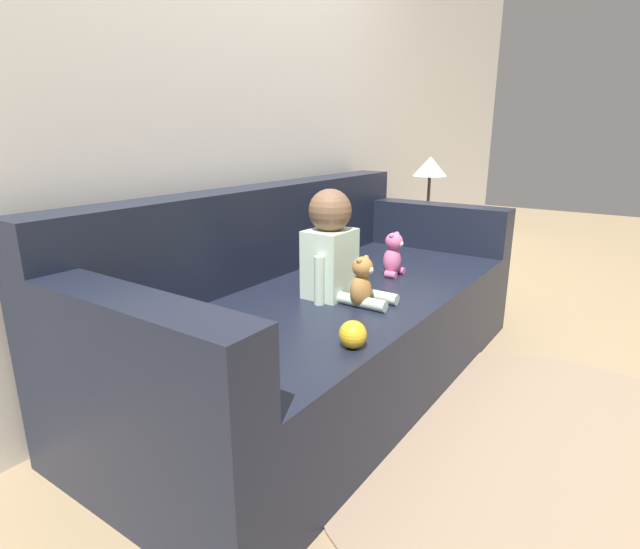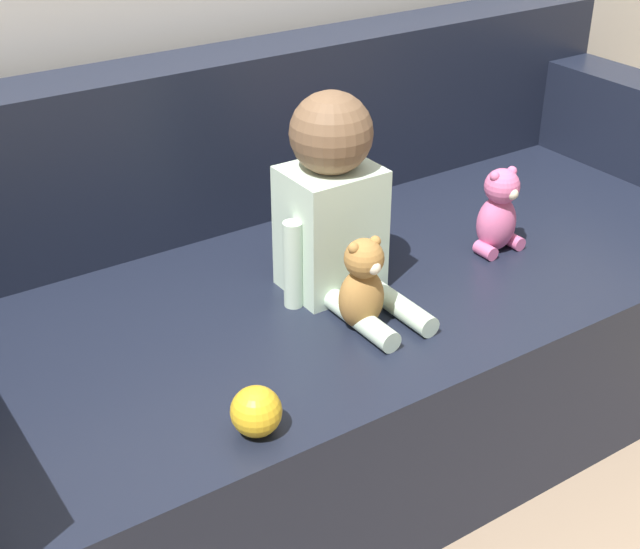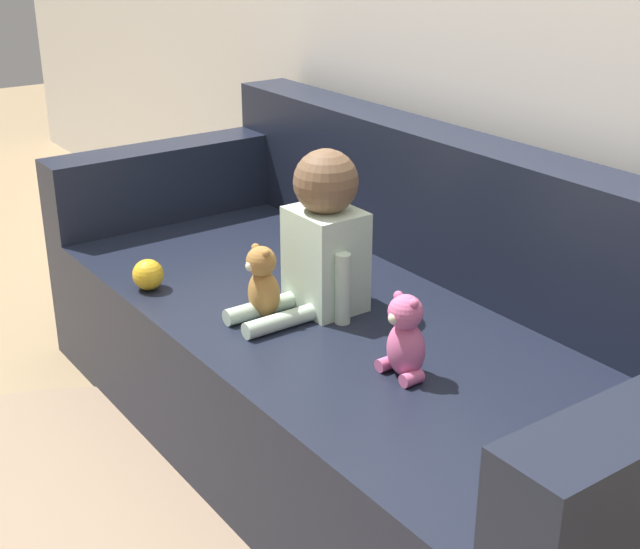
# 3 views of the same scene
# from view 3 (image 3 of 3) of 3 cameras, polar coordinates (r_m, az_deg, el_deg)

# --- Properties ---
(ground_plane) EXTENTS (12.00, 12.00, 0.00)m
(ground_plane) POSITION_cam_3_polar(r_m,az_deg,el_deg) (2.62, 2.22, -11.00)
(ground_plane) COLOR #9E8460
(couch) EXTENTS (2.17, 0.96, 0.85)m
(couch) POSITION_cam_3_polar(r_m,az_deg,el_deg) (2.50, 3.33, -4.82)
(couch) COLOR black
(couch) RESTS_ON ground_plane
(person_baby) EXTENTS (0.26, 0.37, 0.44)m
(person_baby) POSITION_cam_3_polar(r_m,az_deg,el_deg) (2.36, 0.15, 2.37)
(person_baby) COLOR silver
(person_baby) RESTS_ON couch
(teddy_bear_brown) EXTENTS (0.10, 0.09, 0.20)m
(teddy_bear_brown) POSITION_cam_3_polar(r_m,az_deg,el_deg) (2.34, -3.68, -0.50)
(teddy_bear_brown) COLOR #AD7A3D
(teddy_bear_brown) RESTS_ON couch
(plush_toy_side) EXTENTS (0.12, 0.09, 0.21)m
(plush_toy_side) POSITION_cam_3_polar(r_m,az_deg,el_deg) (2.06, 5.48, -4.09)
(plush_toy_side) COLOR #DB6699
(plush_toy_side) RESTS_ON couch
(toy_ball) EXTENTS (0.09, 0.09, 0.09)m
(toy_ball) POSITION_cam_3_polar(r_m,az_deg,el_deg) (2.57, -10.95, -0.01)
(toy_ball) COLOR gold
(toy_ball) RESTS_ON couch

